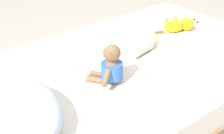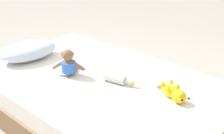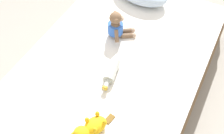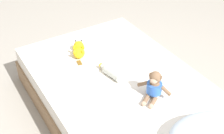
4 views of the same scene
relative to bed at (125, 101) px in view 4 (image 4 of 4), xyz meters
The scene contains 6 objects.
ground_plane 0.19m from the bed, ahead, with size 16.00×16.00×0.00m, color #9E998E.
bed is the anchor object (origin of this frame).
pillow 0.84m from the bed, 99.86° to the left, with size 0.60×0.44×0.17m.
plush_monkey 0.40m from the bed, 113.36° to the left, with size 0.25×0.26×0.24m.
plush_yellow_creature 0.67m from the bed, 77.83° to the right, with size 0.20×0.31×0.10m.
glass_bottle 0.28m from the bed, 73.32° to the right, with size 0.11×0.27×0.08m.
Camera 4 is at (1.10, 1.58, 2.01)m, focal length 47.80 mm.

